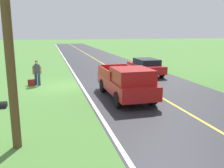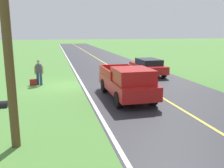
% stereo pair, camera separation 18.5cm
% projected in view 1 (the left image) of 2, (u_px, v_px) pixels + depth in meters
% --- Properties ---
extents(ground_plane, '(200.00, 200.00, 0.00)m').
position_uv_depth(ground_plane, '(62.00, 86.00, 16.92)').
color(ground_plane, '#4C7F38').
extents(road_surface, '(8.33, 120.00, 0.00)m').
position_uv_depth(road_surface, '(135.00, 82.00, 18.21)').
color(road_surface, '#28282D').
rests_on(road_surface, ground).
extents(lane_edge_line, '(0.16, 117.60, 0.00)m').
position_uv_depth(lane_edge_line, '(81.00, 85.00, 17.24)').
color(lane_edge_line, silver).
rests_on(lane_edge_line, ground).
extents(lane_centre_line, '(0.14, 117.60, 0.00)m').
position_uv_depth(lane_centre_line, '(135.00, 82.00, 18.21)').
color(lane_centre_line, gold).
rests_on(lane_centre_line, ground).
extents(hitchhiker_walking, '(0.62, 0.51, 1.75)m').
position_uv_depth(hitchhiker_walking, '(37.00, 71.00, 16.98)').
color(hitchhiker_walking, navy).
rests_on(hitchhiker_walking, ground).
extents(suitcase_carried, '(0.46, 0.20, 0.44)m').
position_uv_depth(suitcase_carried, '(31.00, 83.00, 16.96)').
color(suitcase_carried, maroon).
rests_on(suitcase_carried, ground).
extents(pickup_truck_passing, '(2.14, 5.42, 1.82)m').
position_uv_depth(pickup_truck_passing, '(127.00, 82.00, 13.51)').
color(pickup_truck_passing, '#B21919').
rests_on(pickup_truck_passing, ground).
extents(sedan_near_oncoming, '(1.99, 4.43, 1.41)m').
position_uv_depth(sedan_near_oncoming, '(146.00, 66.00, 20.98)').
color(sedan_near_oncoming, red).
rests_on(sedan_near_oncoming, ground).
extents(utility_pole_roadside, '(0.28, 0.28, 7.89)m').
position_uv_depth(utility_pole_roadside, '(7.00, 22.00, 7.17)').
color(utility_pole_roadside, brown).
rests_on(utility_pole_roadside, ground).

